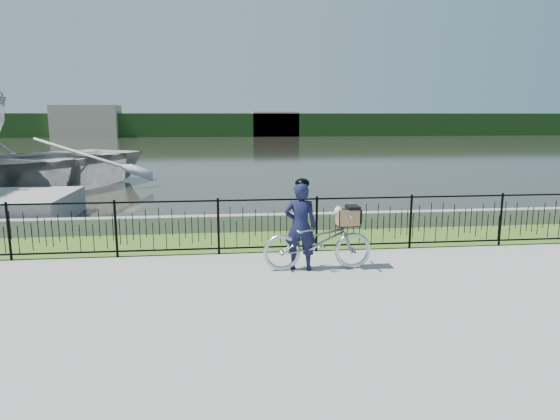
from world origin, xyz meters
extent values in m
plane|color=gray|center=(0.00, 0.00, 0.00)|extent=(120.00, 120.00, 0.00)
cube|color=#426720|center=(0.00, 2.60, 0.00)|extent=(60.00, 2.00, 0.01)
plane|color=#26261D|center=(0.00, 33.00, 0.00)|extent=(120.00, 120.00, 0.00)
cube|color=gray|center=(0.00, 3.60, 0.20)|extent=(60.00, 0.30, 0.40)
cube|color=#1D3E17|center=(0.00, 60.00, 1.50)|extent=(120.00, 6.00, 3.00)
cube|color=#AD9E8B|center=(-18.00, 58.00, 2.00)|extent=(8.00, 4.00, 4.00)
cube|color=#AD9E8B|center=(6.00, 58.50, 1.60)|extent=(6.00, 3.00, 3.20)
imported|color=#B4B9C1|center=(0.79, 0.40, 0.52)|extent=(1.98, 0.69, 1.04)
cube|color=black|center=(1.35, 0.40, 0.80)|extent=(0.38, 0.18, 0.02)
cube|color=#997247|center=(1.35, 0.40, 0.81)|extent=(0.40, 0.32, 0.01)
cube|color=#997247|center=(1.35, 0.55, 0.96)|extent=(0.40, 0.01, 0.30)
cube|color=#997247|center=(1.35, 0.25, 0.96)|extent=(0.40, 0.02, 0.30)
cube|color=#997247|center=(1.54, 0.40, 0.96)|extent=(0.02, 0.32, 0.30)
cube|color=#997247|center=(1.16, 0.40, 0.96)|extent=(0.02, 0.32, 0.30)
cube|color=black|center=(1.43, 0.40, 1.14)|extent=(0.22, 0.33, 0.06)
cube|color=black|center=(1.55, 0.40, 0.99)|extent=(0.02, 0.33, 0.24)
ellipsoid|color=silver|center=(1.33, 0.40, 0.93)|extent=(0.31, 0.22, 0.20)
sphere|color=silver|center=(1.17, 0.38, 1.09)|extent=(0.15, 0.15, 0.15)
sphere|color=silver|center=(1.12, 0.36, 1.06)|extent=(0.07, 0.07, 0.07)
sphere|color=black|center=(1.09, 0.35, 1.05)|extent=(0.02, 0.02, 0.02)
cone|color=#A66845|center=(1.17, 0.44, 1.15)|extent=(0.06, 0.08, 0.08)
cone|color=#A66845|center=(1.19, 0.34, 1.15)|extent=(0.06, 0.08, 0.08)
imported|color=black|center=(0.48, 0.43, 0.80)|extent=(0.65, 0.50, 1.60)
ellipsoid|color=black|center=(0.48, 0.43, 1.58)|extent=(0.26, 0.29, 0.18)
imported|color=#B3B3B3|center=(-8.24, 10.64, 1.01)|extent=(11.10, 11.98, 2.02)
camera|label=1|loc=(-0.86, -8.24, 2.77)|focal=32.00mm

